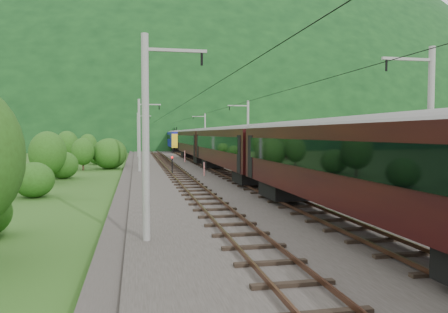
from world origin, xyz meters
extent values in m
plane|color=#2D5219|center=(0.00, 0.00, 0.00)|extent=(600.00, 600.00, 0.00)
cube|color=#38332D|center=(0.00, 10.00, 0.15)|extent=(14.00, 220.00, 0.30)
cube|color=brown|center=(-3.12, 10.00, 0.49)|extent=(0.08, 220.00, 0.15)
cube|color=brown|center=(-1.68, 10.00, 0.49)|extent=(0.08, 220.00, 0.15)
cube|color=black|center=(-2.40, 10.00, 0.36)|extent=(2.40, 220.00, 0.12)
cube|color=brown|center=(1.68, 10.00, 0.49)|extent=(0.08, 220.00, 0.15)
cube|color=brown|center=(3.12, 10.00, 0.49)|extent=(0.08, 220.00, 0.15)
cube|color=black|center=(2.40, 10.00, 0.36)|extent=(2.40, 220.00, 0.12)
cylinder|color=gray|center=(-6.20, 0.00, 4.30)|extent=(0.28, 0.28, 8.00)
cube|color=gray|center=(-5.00, 0.00, 7.70)|extent=(2.40, 0.12, 0.12)
cylinder|color=black|center=(-4.00, 0.00, 7.40)|extent=(0.10, 0.10, 0.50)
cylinder|color=gray|center=(-6.20, 32.00, 4.30)|extent=(0.28, 0.28, 8.00)
cube|color=gray|center=(-5.00, 32.00, 7.70)|extent=(2.40, 0.12, 0.12)
cylinder|color=black|center=(-4.00, 32.00, 7.40)|extent=(0.10, 0.10, 0.50)
cylinder|color=gray|center=(-6.20, 64.00, 4.30)|extent=(0.28, 0.28, 8.00)
cube|color=gray|center=(-5.00, 64.00, 7.70)|extent=(2.40, 0.12, 0.12)
cylinder|color=black|center=(-4.00, 64.00, 7.40)|extent=(0.10, 0.10, 0.50)
cylinder|color=gray|center=(-6.20, 96.00, 4.30)|extent=(0.28, 0.28, 8.00)
cube|color=gray|center=(-5.00, 96.00, 7.70)|extent=(2.40, 0.12, 0.12)
cylinder|color=black|center=(-4.00, 96.00, 7.40)|extent=(0.10, 0.10, 0.50)
cylinder|color=gray|center=(-6.20, 128.00, 4.30)|extent=(0.28, 0.28, 8.00)
cube|color=gray|center=(-5.00, 128.00, 7.70)|extent=(2.40, 0.12, 0.12)
cylinder|color=black|center=(-4.00, 128.00, 7.40)|extent=(0.10, 0.10, 0.50)
cylinder|color=gray|center=(6.20, 0.00, 4.30)|extent=(0.28, 0.28, 8.00)
cube|color=gray|center=(5.00, 0.00, 7.70)|extent=(2.40, 0.12, 0.12)
cylinder|color=black|center=(4.00, 0.00, 7.40)|extent=(0.10, 0.10, 0.50)
cylinder|color=gray|center=(6.20, 32.00, 4.30)|extent=(0.28, 0.28, 8.00)
cube|color=gray|center=(5.00, 32.00, 7.70)|extent=(2.40, 0.12, 0.12)
cylinder|color=black|center=(4.00, 32.00, 7.40)|extent=(0.10, 0.10, 0.50)
cylinder|color=gray|center=(6.20, 64.00, 4.30)|extent=(0.28, 0.28, 8.00)
cube|color=gray|center=(5.00, 64.00, 7.70)|extent=(2.40, 0.12, 0.12)
cylinder|color=black|center=(4.00, 64.00, 7.40)|extent=(0.10, 0.10, 0.50)
cylinder|color=gray|center=(6.20, 96.00, 4.30)|extent=(0.28, 0.28, 8.00)
cube|color=gray|center=(5.00, 96.00, 7.70)|extent=(2.40, 0.12, 0.12)
cylinder|color=black|center=(4.00, 96.00, 7.40)|extent=(0.10, 0.10, 0.50)
cylinder|color=gray|center=(6.20, 128.00, 4.30)|extent=(0.28, 0.28, 8.00)
cube|color=gray|center=(5.00, 128.00, 7.70)|extent=(2.40, 0.12, 0.12)
cylinder|color=black|center=(4.00, 128.00, 7.40)|extent=(0.10, 0.10, 0.50)
cylinder|color=black|center=(-2.40, 10.00, 7.10)|extent=(0.03, 198.00, 0.03)
cylinder|color=black|center=(2.40, 10.00, 7.10)|extent=(0.03, 198.00, 0.03)
ellipsoid|color=black|center=(0.00, 260.00, 0.00)|extent=(504.00, 360.00, 244.00)
cube|color=black|center=(2.40, -0.14, 3.19)|extent=(3.17, 24.03, 3.28)
cylinder|color=slate|center=(2.40, -0.14, 4.67)|extent=(3.17, 23.91, 3.17)
cube|color=black|center=(0.80, -0.14, 3.58)|extent=(0.05, 21.14, 1.26)
cube|color=black|center=(4.00, -0.14, 3.58)|extent=(0.05, 21.14, 1.26)
cube|color=black|center=(2.40, 8.27, 1.06)|extent=(2.40, 3.49, 0.98)
cube|color=black|center=(2.40, 24.71, 3.19)|extent=(3.17, 24.03, 3.28)
cylinder|color=slate|center=(2.40, 24.71, 4.67)|extent=(3.17, 23.91, 3.17)
cube|color=black|center=(0.80, 24.71, 3.58)|extent=(0.05, 21.14, 1.26)
cube|color=black|center=(4.00, 24.71, 3.58)|extent=(0.05, 21.14, 1.26)
cube|color=black|center=(2.40, 16.30, 1.06)|extent=(2.40, 3.49, 0.98)
cube|color=black|center=(2.40, 33.12, 1.06)|extent=(2.40, 3.49, 0.98)
cube|color=black|center=(2.40, 49.57, 3.19)|extent=(3.17, 24.03, 3.28)
cylinder|color=slate|center=(2.40, 49.57, 4.67)|extent=(3.17, 23.91, 3.17)
cube|color=black|center=(0.80, 49.57, 3.58)|extent=(0.05, 21.14, 1.26)
cube|color=black|center=(4.00, 49.57, 3.58)|extent=(0.05, 21.14, 1.26)
cube|color=black|center=(2.40, 41.16, 1.06)|extent=(2.40, 3.49, 0.98)
cube|color=black|center=(2.40, 57.98, 1.06)|extent=(2.40, 3.49, 0.98)
cube|color=#131599|center=(2.40, 84.26, 3.19)|extent=(3.17, 19.66, 3.28)
cylinder|color=slate|center=(2.40, 84.26, 4.67)|extent=(3.17, 19.56, 3.17)
cube|color=black|center=(0.80, 84.26, 3.58)|extent=(0.05, 17.30, 1.26)
cube|color=black|center=(4.00, 84.26, 3.58)|extent=(0.05, 17.30, 1.26)
cube|color=black|center=(2.40, 77.38, 1.06)|extent=(2.40, 3.49, 0.98)
cube|color=black|center=(2.40, 91.14, 1.06)|extent=(2.40, 3.49, 0.98)
cube|color=yellow|center=(2.40, 93.89, 2.97)|extent=(3.23, 0.50, 2.95)
cube|color=yellow|center=(2.40, 74.63, 2.97)|extent=(3.23, 0.50, 2.95)
cube|color=black|center=(2.40, 87.26, 5.43)|extent=(0.08, 1.60, 0.98)
cylinder|color=red|center=(0.02, 25.39, 0.98)|extent=(0.15, 0.15, 1.37)
cylinder|color=red|center=(0.46, 46.74, 1.15)|extent=(0.18, 0.18, 1.71)
cylinder|color=black|center=(-3.03, 26.47, 1.18)|extent=(0.12, 0.12, 1.77)
sphere|color=red|center=(-3.03, 26.47, 2.11)|extent=(0.21, 0.21, 0.21)
ellipsoid|color=#234A13|center=(-13.59, 15.23, 1.25)|extent=(2.77, 2.77, 2.49)
ellipsoid|color=#234A13|center=(-13.73, 28.35, 1.37)|extent=(3.04, 3.04, 2.74)
ellipsoid|color=#234A13|center=(-9.86, 39.79, 1.95)|extent=(4.33, 4.33, 3.90)
ellipsoid|color=#234A13|center=(-11.94, 48.66, 1.43)|extent=(3.18, 3.18, 2.86)
ellipsoid|color=#234A13|center=(-14.38, 58.88, 1.00)|extent=(2.22, 2.22, 2.00)
ellipsoid|color=#234A13|center=(-11.49, 69.71, 1.04)|extent=(2.31, 2.31, 2.08)
ellipsoid|color=#234A13|center=(-11.77, 82.81, 1.15)|extent=(2.56, 2.56, 2.31)
ellipsoid|color=#234A13|center=(-13.60, 93.82, 1.44)|extent=(3.19, 3.19, 2.87)
cylinder|color=black|center=(-14.38, 24.48, 1.28)|extent=(0.24, 0.24, 2.55)
ellipsoid|color=#234A13|center=(-14.38, 24.48, 2.73)|extent=(3.28, 3.28, 3.93)
cylinder|color=black|center=(-12.91, 38.31, 1.08)|extent=(0.24, 0.24, 2.16)
ellipsoid|color=#234A13|center=(-12.91, 38.31, 2.31)|extent=(2.77, 2.77, 3.33)
cylinder|color=black|center=(-16.96, 53.43, 1.33)|extent=(0.24, 0.24, 2.67)
ellipsoid|color=#234A13|center=(-16.96, 53.43, 2.86)|extent=(3.43, 3.43, 4.12)
cylinder|color=black|center=(-14.81, 62.24, 1.21)|extent=(0.24, 0.24, 2.42)
ellipsoid|color=#234A13|center=(-14.81, 62.24, 2.59)|extent=(3.11, 3.11, 3.73)
ellipsoid|color=#234A13|center=(10.86, 31.63, 1.11)|extent=(2.47, 2.47, 2.23)
ellipsoid|color=#234A13|center=(13.36, 53.62, 1.08)|extent=(2.41, 2.41, 2.17)
camera|label=1|loc=(-6.57, -17.12, 4.47)|focal=35.00mm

